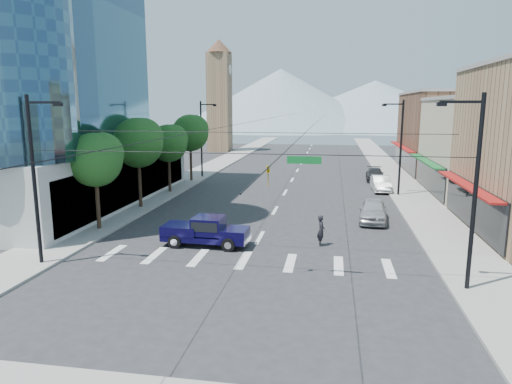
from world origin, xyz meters
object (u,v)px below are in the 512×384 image
(parked_car_far, at_px, (375,174))
(parked_car_near, at_px, (373,211))
(pedestrian, at_px, (321,230))
(parked_car_mid, at_px, (381,184))
(pickup_truck, at_px, (205,231))

(parked_car_far, bearing_deg, parked_car_near, -92.84)
(pedestrian, bearing_deg, parked_car_mid, -24.55)
(parked_car_mid, relative_size, parked_car_far, 0.97)
(parked_car_near, distance_m, parked_car_far, 19.58)
(pickup_truck, bearing_deg, parked_car_mid, 60.48)
(parked_car_mid, xyz_separation_m, parked_car_far, (0.00, 6.74, -0.07))
(pedestrian, relative_size, parked_car_mid, 0.41)
(parked_car_near, bearing_deg, parked_car_mid, 87.17)
(parked_car_mid, distance_m, parked_car_far, 6.74)
(parked_car_mid, bearing_deg, pickup_truck, -122.93)
(parked_car_near, bearing_deg, pedestrian, -113.73)
(parked_car_near, height_order, parked_car_far, parked_car_near)
(parked_car_near, relative_size, parked_car_mid, 1.04)
(parked_car_mid, height_order, parked_car_far, parked_car_mid)
(pedestrian, height_order, parked_car_far, pedestrian)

